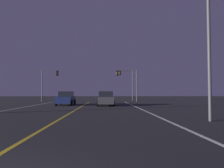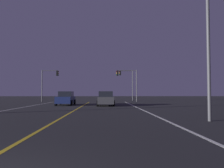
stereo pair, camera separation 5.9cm
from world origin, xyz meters
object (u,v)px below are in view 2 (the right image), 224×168
(car_ahead_far, at_px, (106,99))
(traffic_light_far_right, at_px, (126,78))
(car_oncoming, at_px, (66,98))
(traffic_light_near_right, at_px, (127,78))
(traffic_light_near_left, at_px, (50,78))
(street_lamp_right_near, at_px, (200,20))

(car_ahead_far, distance_m, traffic_light_far_right, 17.76)
(car_oncoming, distance_m, traffic_light_near_right, 13.48)
(car_ahead_far, height_order, traffic_light_far_right, traffic_light_far_right)
(traffic_light_near_right, xyz_separation_m, traffic_light_near_left, (-13.01, 0.00, -0.08))
(traffic_light_near_right, distance_m, street_lamp_right_near, 25.81)
(car_ahead_far, relative_size, traffic_light_near_right, 0.80)
(car_oncoming, distance_m, traffic_light_near_left, 11.30)
(car_oncoming, height_order, traffic_light_near_right, traffic_light_near_right)
(traffic_light_near_left, bearing_deg, car_oncoming, -65.81)
(car_ahead_far, distance_m, traffic_light_near_right, 12.41)
(car_oncoming, distance_m, traffic_light_far_right, 18.20)
(car_ahead_far, distance_m, street_lamp_right_near, 15.88)
(car_oncoming, xyz_separation_m, traffic_light_near_left, (-4.45, 9.91, 3.14))
(car_oncoming, bearing_deg, car_ahead_far, 72.93)
(traffic_light_near_right, relative_size, traffic_light_near_left, 1.01)
(car_oncoming, bearing_deg, traffic_light_near_left, -155.81)
(traffic_light_near_left, bearing_deg, car_ahead_far, -50.58)
(car_ahead_far, bearing_deg, traffic_light_near_left, 39.42)
(car_oncoming, height_order, traffic_light_near_left, traffic_light_near_left)
(traffic_light_near_right, bearing_deg, car_ahead_far, 72.43)
(traffic_light_near_right, distance_m, traffic_light_near_left, 13.01)
(street_lamp_right_near, bearing_deg, car_ahead_far, -70.44)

